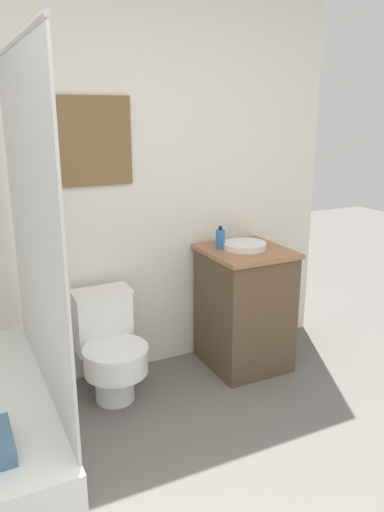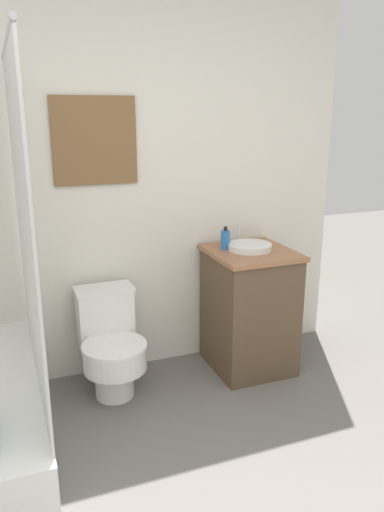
% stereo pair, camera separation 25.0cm
% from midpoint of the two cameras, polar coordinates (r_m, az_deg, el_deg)
% --- Properties ---
extents(wall_back, '(3.25, 0.07, 2.50)m').
position_cam_midpoint_polar(wall_back, '(3.17, -12.50, 7.75)').
color(wall_back, silver).
rests_on(wall_back, ground_plane).
extents(toilet, '(0.39, 0.54, 0.65)m').
position_cam_midpoint_polar(toilet, '(3.14, -11.67, -10.16)').
color(toilet, white).
rests_on(toilet, ground_plane).
extents(vanity, '(0.53, 0.56, 0.83)m').
position_cam_midpoint_polar(vanity, '(3.41, 3.91, -5.93)').
color(vanity, brown).
rests_on(vanity, ground_plane).
extents(sink, '(0.29, 0.32, 0.13)m').
position_cam_midpoint_polar(sink, '(3.30, 3.86, 1.21)').
color(sink, white).
rests_on(sink, vanity).
extents(soap_bottle, '(0.06, 0.06, 0.15)m').
position_cam_midpoint_polar(soap_bottle, '(3.28, 1.08, 1.96)').
color(soap_bottle, '#2D6BB2').
rests_on(soap_bottle, vanity).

